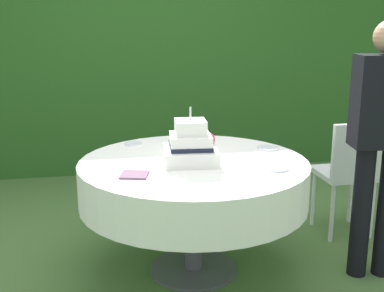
{
  "coord_description": "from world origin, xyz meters",
  "views": [
    {
      "loc": [
        -0.56,
        -2.9,
        1.6
      ],
      "look_at": [
        -0.01,
        -0.01,
        0.84
      ],
      "focal_mm": 46.37,
      "sensor_mm": 36.0,
      "label": 1
    }
  ],
  "objects_px": {
    "serving_plate_near": "(199,138)",
    "serving_plate_left": "(133,144)",
    "garden_chair": "(350,167)",
    "serving_plate_far": "(278,169)",
    "cake_table": "(193,181)",
    "napkin_stack": "(134,175)",
    "serving_plate_right": "(268,148)",
    "standing_person": "(382,134)",
    "wedding_cake": "(191,146)"
  },
  "relations": [
    {
      "from": "serving_plate_near",
      "to": "serving_plate_left",
      "type": "bearing_deg",
      "value": -170.38
    },
    {
      "from": "garden_chair",
      "to": "serving_plate_far",
      "type": "bearing_deg",
      "value": -143.42
    },
    {
      "from": "serving_plate_far",
      "to": "garden_chair",
      "type": "xyz_separation_m",
      "value": [
        0.79,
        0.58,
        -0.21
      ]
    },
    {
      "from": "cake_table",
      "to": "napkin_stack",
      "type": "height_order",
      "value": "napkin_stack"
    },
    {
      "from": "serving_plate_left",
      "to": "serving_plate_right",
      "type": "xyz_separation_m",
      "value": [
        0.89,
        -0.3,
        0.0
      ]
    },
    {
      "from": "serving_plate_right",
      "to": "standing_person",
      "type": "xyz_separation_m",
      "value": [
        0.55,
        -0.45,
        0.18
      ]
    },
    {
      "from": "cake_table",
      "to": "napkin_stack",
      "type": "xyz_separation_m",
      "value": [
        -0.38,
        -0.23,
        0.14
      ]
    },
    {
      "from": "wedding_cake",
      "to": "serving_plate_left",
      "type": "height_order",
      "value": "wedding_cake"
    },
    {
      "from": "wedding_cake",
      "to": "standing_person",
      "type": "distance_m",
      "value": 1.15
    },
    {
      "from": "standing_person",
      "to": "garden_chair",
      "type": "bearing_deg",
      "value": 77.0
    },
    {
      "from": "serving_plate_far",
      "to": "napkin_stack",
      "type": "relative_size",
      "value": 0.84
    },
    {
      "from": "serving_plate_right",
      "to": "serving_plate_far",
      "type": "bearing_deg",
      "value": -102.5
    },
    {
      "from": "serving_plate_right",
      "to": "garden_chair",
      "type": "bearing_deg",
      "value": 10.01
    },
    {
      "from": "garden_chair",
      "to": "wedding_cake",
      "type": "bearing_deg",
      "value": -165.03
    },
    {
      "from": "cake_table",
      "to": "wedding_cake",
      "type": "height_order",
      "value": "wedding_cake"
    },
    {
      "from": "wedding_cake",
      "to": "cake_table",
      "type": "bearing_deg",
      "value": 50.95
    },
    {
      "from": "serving_plate_left",
      "to": "serving_plate_right",
      "type": "distance_m",
      "value": 0.94
    },
    {
      "from": "napkin_stack",
      "to": "standing_person",
      "type": "height_order",
      "value": "standing_person"
    },
    {
      "from": "serving_plate_left",
      "to": "napkin_stack",
      "type": "relative_size",
      "value": 0.82
    },
    {
      "from": "serving_plate_far",
      "to": "serving_plate_left",
      "type": "xyz_separation_m",
      "value": [
        -0.79,
        0.76,
        0.0
      ]
    },
    {
      "from": "serving_plate_left",
      "to": "cake_table",
      "type": "bearing_deg",
      "value": -55.39
    },
    {
      "from": "napkin_stack",
      "to": "wedding_cake",
      "type": "bearing_deg",
      "value": 29.35
    },
    {
      "from": "serving_plate_near",
      "to": "serving_plate_far",
      "type": "height_order",
      "value": "same"
    },
    {
      "from": "serving_plate_far",
      "to": "garden_chair",
      "type": "distance_m",
      "value": 1.0
    },
    {
      "from": "serving_plate_far",
      "to": "serving_plate_right",
      "type": "height_order",
      "value": "same"
    },
    {
      "from": "cake_table",
      "to": "serving_plate_near",
      "type": "relative_size",
      "value": 13.3
    },
    {
      "from": "wedding_cake",
      "to": "serving_plate_far",
      "type": "distance_m",
      "value": 0.54
    },
    {
      "from": "garden_chair",
      "to": "standing_person",
      "type": "xyz_separation_m",
      "value": [
        -0.13,
        -0.57,
        0.39
      ]
    },
    {
      "from": "cake_table",
      "to": "standing_person",
      "type": "distance_m",
      "value": 1.18
    },
    {
      "from": "napkin_stack",
      "to": "serving_plate_near",
      "type": "bearing_deg",
      "value": 56.14
    },
    {
      "from": "serving_plate_near",
      "to": "standing_person",
      "type": "distance_m",
      "value": 1.28
    },
    {
      "from": "serving_plate_left",
      "to": "garden_chair",
      "type": "relative_size",
      "value": 0.14
    },
    {
      "from": "cake_table",
      "to": "serving_plate_far",
      "type": "height_order",
      "value": "serving_plate_far"
    },
    {
      "from": "wedding_cake",
      "to": "napkin_stack",
      "type": "relative_size",
      "value": 2.33
    },
    {
      "from": "serving_plate_far",
      "to": "standing_person",
      "type": "relative_size",
      "value": 0.08
    },
    {
      "from": "serving_plate_near",
      "to": "napkin_stack",
      "type": "xyz_separation_m",
      "value": [
        -0.54,
        -0.8,
        -0.0
      ]
    },
    {
      "from": "napkin_stack",
      "to": "garden_chair",
      "type": "xyz_separation_m",
      "value": [
        1.62,
        0.54,
        -0.21
      ]
    },
    {
      "from": "serving_plate_near",
      "to": "serving_plate_left",
      "type": "distance_m",
      "value": 0.5
    },
    {
      "from": "serving_plate_far",
      "to": "garden_chair",
      "type": "height_order",
      "value": "garden_chair"
    },
    {
      "from": "serving_plate_far",
      "to": "garden_chair",
      "type": "relative_size",
      "value": 0.14
    },
    {
      "from": "cake_table",
      "to": "serving_plate_near",
      "type": "bearing_deg",
      "value": 74.92
    },
    {
      "from": "serving_plate_far",
      "to": "napkin_stack",
      "type": "height_order",
      "value": "serving_plate_far"
    },
    {
      "from": "cake_table",
      "to": "garden_chair",
      "type": "height_order",
      "value": "garden_chair"
    },
    {
      "from": "serving_plate_near",
      "to": "garden_chair",
      "type": "height_order",
      "value": "garden_chair"
    },
    {
      "from": "serving_plate_right",
      "to": "napkin_stack",
      "type": "bearing_deg",
      "value": -155.82
    },
    {
      "from": "serving_plate_near",
      "to": "garden_chair",
      "type": "xyz_separation_m",
      "value": [
        1.08,
        -0.26,
        -0.21
      ]
    },
    {
      "from": "wedding_cake",
      "to": "standing_person",
      "type": "relative_size",
      "value": 0.22
    },
    {
      "from": "serving_plate_left",
      "to": "napkin_stack",
      "type": "bearing_deg",
      "value": -93.61
    },
    {
      "from": "cake_table",
      "to": "garden_chair",
      "type": "distance_m",
      "value": 1.28
    },
    {
      "from": "cake_table",
      "to": "standing_person",
      "type": "xyz_separation_m",
      "value": [
        1.1,
        -0.26,
        0.32
      ]
    }
  ]
}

